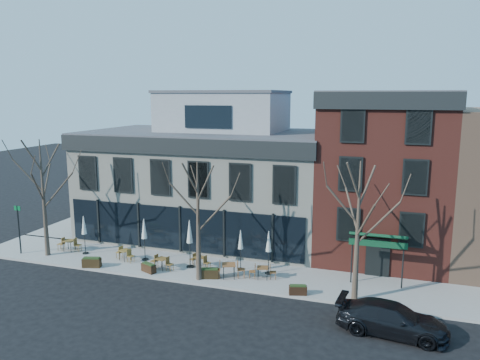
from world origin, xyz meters
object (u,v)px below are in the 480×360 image
(umbrella_0, at_px, (84,227))
(cafe_set_0, at_px, (69,244))
(call_box, at_px, (47,246))
(parked_sedan, at_px, (392,319))

(umbrella_0, bearing_deg, cafe_set_0, 173.53)
(call_box, relative_size, umbrella_0, 0.46)
(parked_sedan, xyz_separation_m, umbrella_0, (-20.14, 4.64, 1.30))
(call_box, height_order, umbrella_0, umbrella_0)
(call_box, distance_m, cafe_set_0, 1.50)
(call_box, relative_size, cafe_set_0, 0.68)
(parked_sedan, bearing_deg, cafe_set_0, 83.35)
(parked_sedan, xyz_separation_m, cafe_set_0, (-21.57, 4.80, -0.11))
(call_box, distance_m, umbrella_0, 2.80)
(parked_sedan, bearing_deg, umbrella_0, 82.93)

